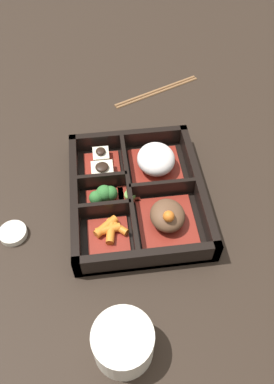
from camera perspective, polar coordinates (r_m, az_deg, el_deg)
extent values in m
plane|color=black|center=(0.72, 0.00, -1.23)|extent=(3.00, 3.00, 0.00)
cube|color=black|center=(0.72, 0.00, -0.99)|extent=(0.30, 0.25, 0.01)
cube|color=black|center=(0.70, -9.40, -0.99)|extent=(0.30, 0.01, 0.05)
cube|color=black|center=(0.72, 9.17, 0.83)|extent=(0.30, 0.01, 0.05)
cube|color=black|center=(0.80, -1.27, 7.87)|extent=(0.01, 0.25, 0.05)
cube|color=black|center=(0.63, 1.62, -10.20)|extent=(0.01, 0.25, 0.05)
cube|color=black|center=(0.70, -1.22, -0.19)|extent=(0.27, 0.01, 0.05)
cube|color=black|center=(0.72, -5.21, 1.43)|extent=(0.01, 0.09, 0.05)
cube|color=black|center=(0.68, -4.83, -2.87)|extent=(0.01, 0.09, 0.05)
cube|color=black|center=(0.71, 3.77, 0.30)|extent=(0.01, 0.12, 0.05)
cube|color=maroon|center=(0.76, 2.83, 3.65)|extent=(0.11, 0.10, 0.01)
ellipsoid|color=silver|center=(0.74, 2.91, 5.03)|extent=(0.08, 0.07, 0.05)
cube|color=maroon|center=(0.68, 4.55, -4.63)|extent=(0.11, 0.10, 0.01)
ellipsoid|color=brown|center=(0.66, 4.67, -3.58)|extent=(0.07, 0.06, 0.04)
sphere|color=#D1661E|center=(0.63, 4.85, -3.71)|extent=(0.02, 0.02, 0.02)
cube|color=maroon|center=(0.76, -5.33, 3.78)|extent=(0.08, 0.07, 0.01)
cube|color=beige|center=(0.77, -5.49, 5.49)|extent=(0.04, 0.03, 0.02)
ellipsoid|color=black|center=(0.76, -5.57, 6.21)|extent=(0.02, 0.02, 0.01)
cube|color=beige|center=(0.74, -5.28, 3.11)|extent=(0.04, 0.04, 0.02)
ellipsoid|color=black|center=(0.73, -5.36, 3.85)|extent=(0.03, 0.03, 0.01)
cube|color=maroon|center=(0.71, -4.88, -1.20)|extent=(0.05, 0.07, 0.01)
sphere|color=#2D6B2D|center=(0.69, -6.22, -0.88)|extent=(0.03, 0.03, 0.03)
sphere|color=#2D6B2D|center=(0.69, -4.99, -0.48)|extent=(0.03, 0.03, 0.03)
sphere|color=#2D6B2D|center=(0.70, -5.57, -0.67)|extent=(0.02, 0.02, 0.02)
sphere|color=#2D6B2D|center=(0.70, -4.24, -0.08)|extent=(0.03, 0.03, 0.03)
sphere|color=#2D6B2D|center=(0.70, -4.80, -0.27)|extent=(0.03, 0.03, 0.03)
sphere|color=#2D6B2D|center=(0.70, -4.11, -0.19)|extent=(0.03, 0.03, 0.03)
cube|color=maroon|center=(0.66, -4.37, -6.83)|extent=(0.08, 0.07, 0.01)
cylinder|color=orange|center=(0.65, -4.02, -6.19)|extent=(0.04, 0.02, 0.01)
cylinder|color=orange|center=(0.66, -4.43, -5.73)|extent=(0.02, 0.05, 0.01)
cylinder|color=orange|center=(0.66, -4.76, -5.27)|extent=(0.04, 0.05, 0.02)
cylinder|color=orange|center=(0.66, -3.04, -5.30)|extent=(0.04, 0.04, 0.01)
cube|color=maroon|center=(0.71, -1.26, -0.35)|extent=(0.04, 0.04, 0.01)
cylinder|color=#75A84C|center=(0.71, -0.66, 0.19)|extent=(0.03, 0.03, 0.01)
cylinder|color=#75A84C|center=(0.70, -1.13, -0.51)|extent=(0.02, 0.02, 0.01)
cylinder|color=#75A84C|center=(0.71, -1.10, -0.31)|extent=(0.02, 0.02, 0.01)
cylinder|color=beige|center=(0.57, -2.12, -21.96)|extent=(0.09, 0.09, 0.06)
cylinder|color=#597A38|center=(0.54, -2.21, -21.18)|extent=(0.07, 0.07, 0.01)
cylinder|color=brown|center=(0.96, 2.90, 15.30)|extent=(0.10, 0.22, 0.01)
cylinder|color=brown|center=(0.96, 3.20, 15.02)|extent=(0.10, 0.22, 0.01)
cylinder|color=beige|center=(0.71, -18.37, -5.97)|extent=(0.05, 0.05, 0.01)
cylinder|color=black|center=(0.70, -18.45, -5.80)|extent=(0.03, 0.03, 0.00)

